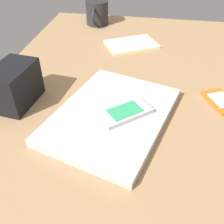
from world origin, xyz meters
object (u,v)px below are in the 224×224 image
Objects in this scene: cell_phone_on_laptop at (125,112)px; coffee_mug at (97,13)px; laptop_closed at (112,115)px; desk_organizer at (15,85)px; notepad at (132,44)px; cell_phone_on_desk at (221,101)px.

cell_phone_on_laptop is 61.60cm from coffee_mug.
desk_organizer is at bearing -79.27° from laptop_closed.
desk_organizer is 56.22cm from coffee_mug.
coffee_mug reaches higher than laptop_closed.
laptop_closed is at bearing -28.76° from notepad.
cell_phone_on_laptop is 1.13× the size of cell_phone_on_desk.
desk_organizer is (-2.89, -27.01, 2.29)cm from cell_phone_on_laptop.
cell_phone_on_desk is 0.91× the size of coffee_mug.
cell_phone_on_laptop is at bearing -64.13° from cell_phone_on_desk.
notepad is at bearing -138.96° from cell_phone_on_desk.
cell_phone_on_laptop is 1.02× the size of desk_organizer.
coffee_mug is at bearing -147.86° from laptop_closed.
laptop_closed is 2.81× the size of cell_phone_on_desk.
coffee_mug is (-47.53, -41.77, 4.03)cm from cell_phone_on_desk.
cell_phone_on_laptop is at bearing 99.32° from laptop_closed.
cell_phone_on_desk is at bearing 12.30° from notepad.
coffee_mug is at bearing -161.96° from cell_phone_on_laptop.
notepad is at bearing 154.18° from desk_organizer.
coffee_mug is (-18.05, -16.11, 4.15)cm from notepad.
cell_phone_on_desk is 0.90× the size of desk_organizer.
desk_organizer reaches higher than cell_phone_on_desk.
laptop_closed reaches higher than notepad.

